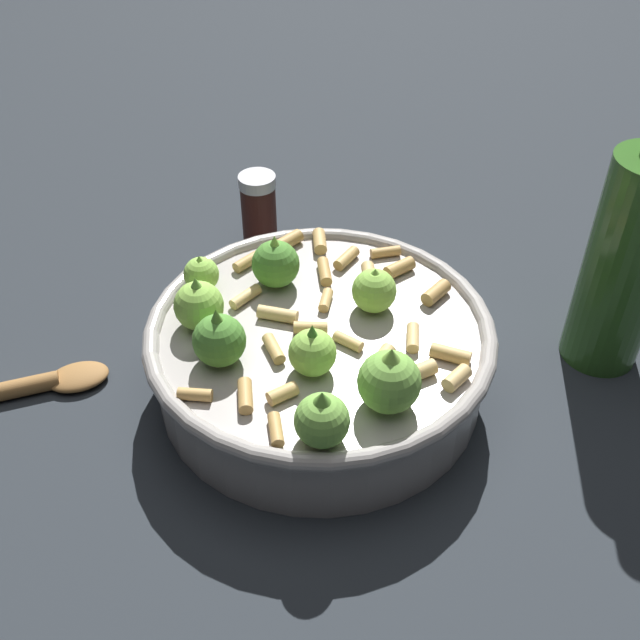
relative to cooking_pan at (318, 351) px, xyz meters
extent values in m
plane|color=#23282D|center=(0.00, 0.00, -0.04)|extent=(2.40, 2.40, 0.00)
cylinder|color=#9E9993|center=(0.00, 0.00, -0.01)|extent=(0.27, 0.27, 0.06)
torus|color=#9E9993|center=(0.00, 0.00, 0.02)|extent=(0.29, 0.29, 0.01)
sphere|color=#8CC64C|center=(-0.04, 0.03, 0.04)|extent=(0.04, 0.04, 0.04)
cone|color=#8CC64C|center=(-0.04, 0.03, 0.06)|extent=(0.02, 0.02, 0.01)
sphere|color=#75B247|center=(0.06, 0.07, 0.04)|extent=(0.05, 0.05, 0.05)
cone|color=#8CC64C|center=(0.06, 0.07, 0.07)|extent=(0.02, 0.02, 0.02)
sphere|color=#8CC64C|center=(-0.02, -0.11, 0.04)|extent=(0.03, 0.03, 0.03)
cone|color=#8CC64C|center=(-0.02, -0.11, 0.05)|extent=(0.01, 0.01, 0.01)
sphere|color=#4C8933|center=(-0.05, -0.06, 0.04)|extent=(0.04, 0.04, 0.04)
cone|color=#8CC64C|center=(-0.05, -0.06, 0.06)|extent=(0.02, 0.02, 0.02)
sphere|color=#75B247|center=(0.11, 0.04, 0.04)|extent=(0.04, 0.04, 0.04)
cone|color=#609E38|center=(0.11, 0.04, 0.06)|extent=(0.02, 0.02, 0.02)
sphere|color=#8CC64C|center=(0.04, 0.01, 0.04)|extent=(0.04, 0.04, 0.04)
cone|color=#4C8933|center=(0.04, 0.01, 0.06)|extent=(0.01, 0.01, 0.02)
sphere|color=#4C8933|center=(0.06, -0.06, 0.04)|extent=(0.04, 0.04, 0.04)
cone|color=#609E38|center=(0.06, -0.06, 0.06)|extent=(0.02, 0.02, 0.02)
sphere|color=#8CC64C|center=(0.02, -0.09, 0.04)|extent=(0.04, 0.04, 0.04)
cone|color=#75B247|center=(0.02, -0.09, 0.06)|extent=(0.02, 0.02, 0.02)
cylinder|color=tan|center=(-0.11, -0.04, 0.03)|extent=(0.03, 0.02, 0.01)
cylinder|color=tan|center=(-0.03, -0.01, 0.03)|extent=(0.02, 0.01, 0.01)
cylinder|color=tan|center=(0.04, -0.02, 0.03)|extent=(0.03, 0.03, 0.01)
cylinder|color=tan|center=(-0.12, 0.02, 0.03)|extent=(0.02, 0.03, 0.01)
cylinder|color=tan|center=(0.10, -0.06, 0.03)|extent=(0.02, 0.03, 0.01)
cylinder|color=tan|center=(0.02, 0.06, 0.03)|extent=(0.02, 0.02, 0.01)
cylinder|color=tan|center=(-0.10, 0.04, 0.03)|extent=(0.03, 0.03, 0.01)
cylinder|color=tan|center=(0.00, -0.01, 0.03)|extent=(0.02, 0.03, 0.01)
cylinder|color=tan|center=(-0.07, 0.08, 0.03)|extent=(0.03, 0.02, 0.01)
cylinder|color=tan|center=(-0.08, 0.02, 0.03)|extent=(0.04, 0.02, 0.01)
cylinder|color=tan|center=(-0.01, 0.08, 0.03)|extent=(0.03, 0.02, 0.01)
cylinder|color=tan|center=(-0.06, -0.09, 0.03)|extent=(0.03, 0.02, 0.01)
cylinder|color=tan|center=(-0.02, -0.07, 0.03)|extent=(0.03, 0.02, 0.01)
cylinder|color=tan|center=(0.08, 0.00, 0.03)|extent=(0.02, 0.02, 0.01)
cylinder|color=tan|center=(-0.10, -0.07, 0.03)|extent=(0.03, 0.03, 0.01)
cylinder|color=tan|center=(0.00, 0.11, 0.03)|extent=(0.01, 0.03, 0.01)
cylinder|color=tan|center=(0.01, 0.03, 0.03)|extent=(0.02, 0.03, 0.01)
cylinder|color=tan|center=(0.02, 0.12, 0.03)|extent=(0.03, 0.02, 0.01)
cylinder|color=tan|center=(0.11, 0.01, 0.03)|extent=(0.03, 0.02, 0.01)
cylinder|color=tan|center=(0.00, -0.04, 0.03)|extent=(0.01, 0.03, 0.01)
cylinder|color=tan|center=(-0.07, -0.02, 0.03)|extent=(0.03, 0.02, 0.01)
cylinder|color=tan|center=(0.09, -0.02, 0.03)|extent=(0.03, 0.02, 0.01)
cylinder|color=tan|center=(0.02, 0.09, 0.03)|extent=(0.03, 0.03, 0.01)
cylinder|color=tan|center=(-0.10, -0.01, 0.03)|extent=(0.03, 0.02, 0.01)
cylinder|color=#33140F|center=(-0.18, -0.13, -0.01)|extent=(0.04, 0.04, 0.07)
cylinder|color=silver|center=(-0.18, -0.13, 0.04)|extent=(0.04, 0.04, 0.01)
cylinder|color=#336023|center=(-0.13, 0.22, 0.06)|extent=(0.07, 0.07, 0.20)
ellipsoid|color=olive|center=(0.06, -0.20, -0.04)|extent=(0.06, 0.06, 0.01)
camera|label=1|loc=(0.43, 0.15, 0.42)|focal=41.83mm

